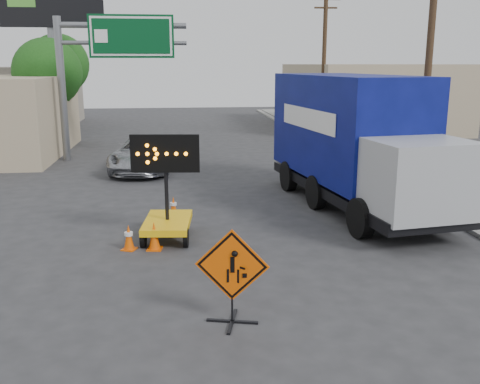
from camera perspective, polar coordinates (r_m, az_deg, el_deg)
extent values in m
plane|color=#2D2D30|center=(10.06, 0.30, -13.90)|extent=(100.00, 100.00, 0.00)
cube|color=gray|center=(25.68, 12.21, 2.95)|extent=(0.40, 60.00, 0.12)
cube|color=gray|center=(26.51, 16.92, 3.03)|extent=(4.00, 60.00, 0.15)
cube|color=tan|center=(41.41, 13.33, 9.93)|extent=(10.00, 14.00, 4.60)
cylinder|color=slate|center=(27.42, -18.44, 10.26)|extent=(0.36, 0.36, 6.80)
cylinder|color=slate|center=(27.02, -12.42, 16.97)|extent=(6.00, 0.28, 0.28)
cylinder|color=slate|center=(26.98, -12.33, 15.27)|extent=(6.00, 0.20, 0.20)
cube|color=#053F1C|center=(26.84, -11.50, 15.97)|extent=(4.00, 0.10, 2.00)
cube|color=silver|center=(26.78, -11.51, 15.97)|extent=(3.80, 0.01, 1.80)
cylinder|color=slate|center=(35.64, -19.26, 12.57)|extent=(0.44, 0.44, 9.00)
cube|color=silver|center=(35.64, -19.47, 18.70)|extent=(6.00, 0.25, 3.00)
cube|color=black|center=(35.49, -19.53, 18.72)|extent=(6.10, 0.04, 3.10)
cylinder|color=#3F2E1B|center=(20.95, 19.44, 12.41)|extent=(0.26, 0.26, 9.00)
cylinder|color=#3F2E1B|center=(34.10, 8.92, 13.14)|extent=(0.26, 0.26, 9.00)
cube|color=#3F2E1B|center=(34.26, 9.14, 18.83)|extent=(1.40, 0.10, 0.10)
cylinder|color=#3F2E1B|center=(31.76, -19.47, 7.32)|extent=(0.28, 0.28, 3.25)
sphere|color=#1B4C15|center=(31.62, -19.84, 11.91)|extent=(3.71, 3.71, 3.71)
cylinder|color=#3F2E1B|center=(39.76, -18.46, 8.74)|extent=(0.28, 0.28, 3.58)
sphere|color=#1B4C15|center=(39.65, -18.77, 12.79)|extent=(4.10, 4.10, 4.10)
cube|color=black|center=(10.11, -0.83, -13.63)|extent=(0.95, 0.29, 0.04)
cube|color=black|center=(10.11, -0.83, -13.63)|extent=(0.29, 0.95, 0.04)
cylinder|color=black|center=(9.95, -0.84, -11.83)|extent=(0.04, 0.04, 0.75)
cube|color=#EE5405|center=(9.66, -0.86, -7.83)|extent=(1.32, 0.35, 1.36)
cube|color=black|center=(9.66, -0.86, -7.83)|extent=(1.23, 0.31, 1.26)
cube|color=yellow|center=(14.60, -7.74, -3.25)|extent=(1.40, 2.12, 0.18)
cylinder|color=black|center=(14.32, -7.89, 1.16)|extent=(0.10, 0.10, 2.20)
cube|color=black|center=(14.18, -7.98, 4.13)|extent=(1.80, 0.28, 1.00)
imported|color=#A2A4A9|center=(24.12, -10.06, 4.06)|extent=(3.20, 5.71, 1.51)
cube|color=black|center=(17.90, 12.20, 0.41)|extent=(3.86, 9.17, 0.33)
cube|color=#060D4F|center=(18.41, 11.61, 6.94)|extent=(3.69, 7.21, 3.33)
cube|color=#9EA0A5|center=(14.44, 16.92, 1.30)|extent=(2.81, 2.33, 2.00)
cube|color=#EE5405|center=(13.95, -9.08, -6.00)|extent=(0.43, 0.43, 0.03)
cone|color=#EE5405|center=(13.83, -9.14, -4.55)|extent=(0.29, 0.29, 0.71)
cylinder|color=silver|center=(13.80, -9.15, -4.22)|extent=(0.24, 0.24, 0.10)
cube|color=#EE5405|center=(14.05, -11.72, -5.97)|extent=(0.44, 0.44, 0.03)
cone|color=#EE5405|center=(13.94, -11.78, -4.68)|extent=(0.26, 0.26, 0.64)
cylinder|color=silver|center=(13.92, -11.80, -4.39)|extent=(0.22, 0.22, 0.09)
cube|color=#EE5405|center=(16.79, -7.08, -2.56)|extent=(0.35, 0.35, 0.03)
cone|color=#EE5405|center=(16.71, -7.11, -1.51)|extent=(0.25, 0.25, 0.61)
cylinder|color=silver|center=(16.69, -7.12, -1.27)|extent=(0.21, 0.21, 0.09)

